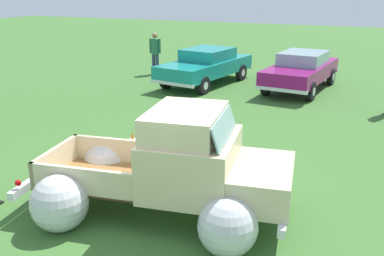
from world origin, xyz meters
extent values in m
plane|color=#3D6B2D|center=(0.00, 0.00, 0.00)|extent=(80.00, 80.00, 0.00)
cylinder|color=black|center=(1.30, 1.08, 0.38)|extent=(0.78, 0.33, 0.76)
cylinder|color=silver|center=(1.30, 1.08, 0.38)|extent=(0.37, 0.28, 0.34)
cylinder|color=black|center=(1.57, -0.64, 0.38)|extent=(0.78, 0.33, 0.76)
cylinder|color=silver|center=(1.57, -0.64, 0.38)|extent=(0.37, 0.28, 0.34)
cylinder|color=black|center=(-1.47, 0.65, 0.38)|extent=(0.78, 0.33, 0.76)
cylinder|color=silver|center=(-1.47, 0.65, 0.38)|extent=(0.37, 0.28, 0.34)
cylinder|color=black|center=(-1.20, -1.07, 0.38)|extent=(0.78, 0.33, 0.76)
cylinder|color=silver|center=(-1.20, -1.07, 0.38)|extent=(0.37, 0.28, 0.34)
sphere|color=silver|center=(-1.47, 0.70, 0.44)|extent=(1.10, 1.10, 0.96)
sphere|color=silver|center=(-1.19, -1.12, 0.44)|extent=(1.10, 1.10, 0.96)
cube|color=olive|center=(-0.94, -0.15, 0.54)|extent=(2.26, 1.84, 0.04)
cube|color=beige|center=(-1.05, 0.58, 0.77)|extent=(2.04, 0.39, 0.50)
cube|color=beige|center=(-0.83, -0.87, 0.77)|extent=(2.04, 0.39, 0.50)
cube|color=beige|center=(0.03, 0.01, 0.77)|extent=(0.31, 1.53, 0.50)
cube|color=beige|center=(-1.91, -0.30, 0.77)|extent=(0.31, 1.53, 0.50)
cube|color=beige|center=(0.64, 0.10, 0.99)|extent=(1.69, 1.90, 0.95)
cube|color=beige|center=(0.54, 0.08, 1.70)|extent=(1.37, 1.70, 0.45)
cube|color=#8CADB7|center=(1.18, 0.18, 1.68)|extent=(0.37, 1.47, 0.38)
cube|color=beige|center=(1.68, 0.26, 0.80)|extent=(1.48, 1.79, 0.55)
sphere|color=silver|center=(1.30, 1.11, 0.42)|extent=(1.05, 1.05, 0.92)
sphere|color=silver|center=(1.57, -0.67, 0.42)|extent=(1.05, 1.05, 0.92)
cube|color=silver|center=(-2.21, -0.34, 0.46)|extent=(0.42, 1.98, 0.14)
cube|color=silver|center=(2.21, 0.34, 0.46)|extent=(0.42, 1.98, 0.14)
sphere|color=red|center=(-2.29, 0.44, 0.64)|extent=(0.13, 0.13, 0.11)
sphere|color=red|center=(-2.05, -1.12, 0.64)|extent=(0.13, 0.13, 0.11)
cylinder|color=black|center=(-2.54, 8.43, 0.33)|extent=(0.31, 0.68, 0.66)
cylinder|color=silver|center=(-2.54, 8.43, 0.33)|extent=(0.26, 0.33, 0.30)
cylinder|color=black|center=(-4.23, 8.73, 0.33)|extent=(0.31, 0.68, 0.66)
cylinder|color=silver|center=(-4.23, 8.73, 0.33)|extent=(0.26, 0.33, 0.30)
cylinder|color=black|center=(-2.02, 11.39, 0.33)|extent=(0.31, 0.68, 0.66)
cylinder|color=silver|center=(-2.02, 11.39, 0.33)|extent=(0.26, 0.33, 0.30)
cylinder|color=black|center=(-3.72, 11.68, 0.33)|extent=(0.31, 0.68, 0.66)
cylinder|color=silver|center=(-3.72, 11.68, 0.33)|extent=(0.26, 0.33, 0.30)
cube|color=teal|center=(-3.13, 10.06, 0.71)|extent=(2.61, 4.94, 0.55)
cube|color=teal|center=(-3.09, 10.24, 1.21)|extent=(1.91, 2.21, 0.45)
cube|color=silver|center=(-2.73, 12.33, 0.45)|extent=(1.89, 0.42, 0.12)
cube|color=silver|center=(-3.52, 7.79, 0.45)|extent=(1.89, 0.42, 0.12)
cylinder|color=black|center=(1.24, 9.08, 0.33)|extent=(0.27, 0.68, 0.66)
cylinder|color=silver|center=(1.24, 9.08, 0.33)|extent=(0.24, 0.32, 0.30)
cylinder|color=black|center=(-0.41, 9.26, 0.33)|extent=(0.27, 0.68, 0.66)
cylinder|color=silver|center=(-0.41, 9.26, 0.33)|extent=(0.24, 0.32, 0.30)
cylinder|color=black|center=(1.56, 12.03, 0.33)|extent=(0.27, 0.68, 0.66)
cylinder|color=silver|center=(1.56, 12.03, 0.33)|extent=(0.24, 0.32, 0.30)
cylinder|color=black|center=(-0.09, 12.21, 0.33)|extent=(0.27, 0.68, 0.66)
cylinder|color=silver|center=(-0.09, 12.21, 0.33)|extent=(0.24, 0.32, 0.30)
cube|color=#8C1466|center=(0.58, 10.64, 0.71)|extent=(2.27, 4.80, 0.55)
cube|color=#8CADB7|center=(0.60, 10.83, 1.21)|extent=(1.74, 2.10, 0.45)
cube|color=silver|center=(0.82, 12.91, 0.45)|extent=(1.84, 0.30, 0.12)
cube|color=silver|center=(0.33, 8.38, 0.45)|extent=(1.84, 0.30, 0.12)
cylinder|color=navy|center=(-5.91, 11.15, 0.45)|extent=(0.17, 0.17, 0.90)
cylinder|color=navy|center=(-6.08, 11.12, 0.45)|extent=(0.17, 0.17, 0.90)
cylinder|color=#2D724C|center=(-5.99, 11.14, 1.24)|extent=(0.40, 0.40, 0.68)
cylinder|color=#2D724C|center=(-5.78, 11.18, 1.27)|extent=(0.10, 0.10, 0.64)
cylinder|color=#2D724C|center=(-6.21, 11.10, 1.27)|extent=(0.10, 0.10, 0.64)
sphere|color=#A87A56|center=(-5.99, 11.14, 1.73)|extent=(0.28, 0.28, 0.24)
cube|color=black|center=(-1.71, 2.05, 0.01)|extent=(0.36, 0.36, 0.03)
cone|color=orange|center=(-1.71, 2.05, 0.33)|extent=(0.28, 0.28, 0.60)
cylinder|color=white|center=(-1.71, 2.05, 0.42)|extent=(0.17, 0.17, 0.08)
camera|label=1|loc=(3.37, -6.09, 3.84)|focal=40.65mm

